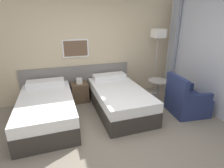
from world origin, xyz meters
name	(u,v)px	position (x,y,z in m)	size (l,w,h in m)	color
ground_plane	(119,146)	(0.00, 0.00, 0.00)	(16.00, 16.00, 0.00)	slate
wall_headboard	(88,49)	(-0.02, 2.25, 1.30)	(10.00, 0.10, 2.70)	#C6B28E
bed_near_door	(47,109)	(-1.13, 1.22, 0.28)	(1.06, 1.95, 0.67)	#332D28
bed_near_window	(119,99)	(0.45, 1.22, 0.28)	(1.06, 1.95, 0.67)	#332D28
nightstand	(80,92)	(-0.34, 1.96, 0.26)	(0.42, 0.36, 0.63)	brown
floor_lamp	(158,38)	(1.74, 1.80, 1.57)	(0.30, 0.30, 1.80)	#9E9993
side_table	(158,87)	(1.52, 1.26, 0.42)	(0.50, 0.50, 0.60)	gray
armchair	(186,101)	(1.83, 0.60, 0.28)	(0.82, 0.81, 0.90)	navy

